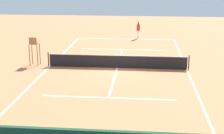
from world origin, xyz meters
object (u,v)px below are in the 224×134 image
at_px(tennis_racket, 132,38).
at_px(tennis_ball_near, 148,42).
at_px(tennis_player, 138,29).
at_px(tennis_ball_far, 144,42).
at_px(tennis_net, 117,61).
at_px(umpire_chair, 34,48).

bearing_deg(tennis_racket, tennis_ball_near, 126.36).
relative_size(tennis_player, tennis_racket, 3.29).
distance_m(tennis_racket, tennis_ball_far, 2.62).
bearing_deg(tennis_player, tennis_ball_far, 107.36).
relative_size(tennis_net, tennis_ball_near, 156.06).
bearing_deg(tennis_racket, tennis_ball_far, 119.46).
xyz_separation_m(tennis_player, tennis_ball_far, (-0.63, 2.02, -0.98)).
xyz_separation_m(tennis_ball_near, tennis_ball_far, (0.39, -0.00, 0.00)).
distance_m(tennis_net, tennis_ball_far, 9.56).
height_order(tennis_racket, tennis_ball_near, tennis_ball_near).
height_order(tennis_ball_near, tennis_ball_far, same).
height_order(umpire_chair, tennis_ball_far, umpire_chair).
distance_m(tennis_player, tennis_racket, 1.23).
height_order(umpire_chair, tennis_ball_near, umpire_chair).
xyz_separation_m(tennis_net, tennis_ball_near, (-2.31, -9.36, -0.47)).
bearing_deg(umpire_chair, tennis_racket, -120.81).
xyz_separation_m(umpire_chair, tennis_ball_near, (-8.51, -9.17, -1.28)).
bearing_deg(tennis_ball_far, tennis_ball_near, 179.85).
height_order(tennis_net, umpire_chair, umpire_chair).
relative_size(tennis_net, tennis_player, 5.35).
height_order(tennis_racket, tennis_ball_far, tennis_ball_far).
bearing_deg(tennis_player, tennis_ball_near, 116.86).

